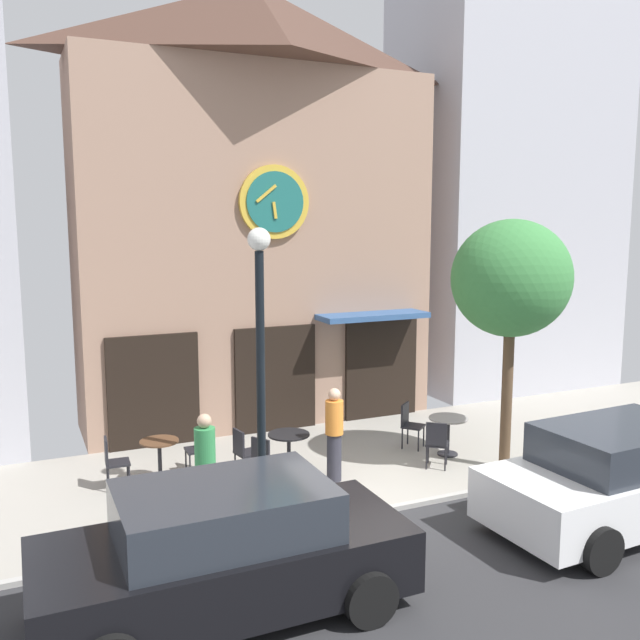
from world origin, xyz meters
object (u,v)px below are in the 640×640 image
Objects in this scene: cafe_chair_by_entrance at (112,459)px; cafe_chair_curbside at (409,422)px; cafe_chair_left_end at (244,449)px; parked_car_white at (621,476)px; pedestrian_green at (205,465)px; cafe_chair_right_end at (201,445)px; parked_car_black at (225,552)px; street_tree at (511,280)px; cafe_table_center at (160,453)px; cafe_table_near_door at (448,428)px; pedestrian_orange at (334,433)px; cafe_table_near_curb at (289,444)px; cafe_chair_facing_wall at (264,458)px; cafe_chair_near_tree at (437,441)px; street_lamp at (261,368)px.

cafe_chair_by_entrance is 1.00× the size of cafe_chair_curbside.
cafe_chair_left_end is 0.21× the size of parked_car_white.
pedestrian_green is at bearing -160.70° from cafe_chair_curbside.
parked_car_black reaches higher than cafe_chair_right_end.
street_tree is 6.04× the size of cafe_table_center.
pedestrian_orange is (-2.61, -0.29, 0.31)m from cafe_table_near_door.
pedestrian_green is (-1.90, -1.33, 0.33)m from cafe_table_near_curb.
cafe_chair_right_end is at bearing 157.51° from cafe_table_near_curb.
cafe_table_near_curb is 0.84m from cafe_chair_left_end.
parked_car_black is at bearing -99.90° from pedestrian_green.
cafe_chair_right_end is 1.38m from cafe_chair_facing_wall.
pedestrian_orange is at bearing -32.61° from cafe_chair_right_end.
cafe_chair_right_end and cafe_chair_near_tree have the same top height.
street_tree is 6.03× the size of cafe_table_near_door.
parked_car_black is (-4.90, -2.97, 0.23)m from cafe_chair_near_tree.
pedestrian_orange reaches higher than cafe_chair_left_end.
street_lamp is 2.67× the size of pedestrian_green.
cafe_table_center is 4.98m from cafe_chair_curbside.
street_lamp is 2.67× the size of pedestrian_orange.
cafe_chair_left_end is 0.54× the size of pedestrian_orange.
street_tree is at bearing -13.26° from pedestrian_orange.
parked_car_black is (-1.51, -3.98, 0.23)m from cafe_chair_left_end.
cafe_table_near_door is at bearing 117.69° from street_tree.
cafe_chair_near_tree is (4.80, -1.43, 0.00)m from cafe_table_center.
pedestrian_green is at bearing -102.51° from cafe_chair_right_end.
cafe_table_near_curb is at bearing -173.92° from cafe_chair_curbside.
cafe_chair_by_entrance is at bearing 171.65° from cafe_table_near_door.
cafe_chair_near_tree is 5.74m from parked_car_black.
cafe_chair_by_entrance is at bearing 177.90° from cafe_chair_curbside.
pedestrian_green is at bearing -127.27° from cafe_chair_left_end.
cafe_table_near_door is 4.76m from cafe_chair_right_end.
cafe_table_near_door is (5.43, -0.88, 0.03)m from cafe_table_center.
cafe_table_near_curb is 0.97m from pedestrian_orange.
cafe_table_near_curb is 2.73m from cafe_chair_near_tree.
parked_car_white is (0.54, -3.67, 0.21)m from cafe_table_near_door.
parked_car_black reaches higher than cafe_table_near_door.
cafe_table_near_door is 0.85× the size of cafe_chair_left_end.
cafe_chair_left_end and cafe_chair_right_end have the same top height.
cafe_chair_left_end is (1.40, -0.42, 0.00)m from cafe_table_center.
cafe_chair_facing_wall reaches higher than cafe_table_near_door.
cafe_chair_left_end is (-4.03, 0.46, -0.02)m from cafe_table_near_door.
pedestrian_orange is (1.42, -0.76, 0.33)m from cafe_chair_left_end.
cafe_table_near_door is 0.46× the size of pedestrian_green.
parked_car_white reaches higher than cafe_chair_right_end.
cafe_table_near_curb is at bearing 158.83° from street_tree.
cafe_chair_by_entrance is at bearing 98.82° from parked_car_black.
pedestrian_green reaches higher than cafe_table_near_door.
street_tree is 5.66m from cafe_chair_left_end.
parked_car_white reaches higher than cafe_table_near_curb.
cafe_chair_facing_wall is 3.83m from parked_car_black.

